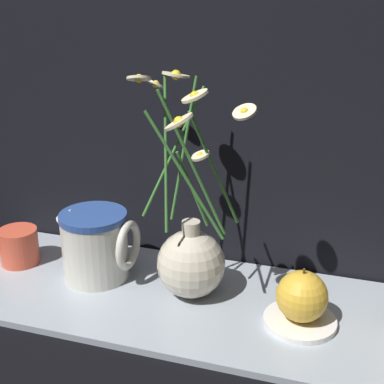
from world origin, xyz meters
TOP-DOWN VIEW (x-y plane):
  - ground_plane at (0.00, 0.00)m, footprint 6.00×6.00m
  - shelf at (0.00, 0.00)m, footprint 0.89×0.31m
  - vase_with_flowers at (-0.01, 0.01)m, footprint 0.24×0.25m
  - yellow_mug at (-0.37, 0.03)m, footprint 0.09×0.08m
  - ceramic_pitcher at (-0.20, 0.02)m, footprint 0.15×0.12m
  - saucer_plate at (0.19, -0.02)m, footprint 0.12×0.12m
  - orange_fruit at (0.19, -0.02)m, footprint 0.08×0.08m

SIDE VIEW (x-z plane):
  - ground_plane at x=0.00m, z-range 0.00..0.00m
  - shelf at x=0.00m, z-range 0.00..0.01m
  - saucer_plate at x=0.19m, z-range 0.01..0.02m
  - yellow_mug at x=-0.37m, z-range 0.01..0.08m
  - orange_fruit at x=0.19m, z-range 0.02..0.11m
  - ceramic_pitcher at x=-0.20m, z-range 0.01..0.15m
  - vase_with_flowers at x=-0.01m, z-range -0.11..0.28m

